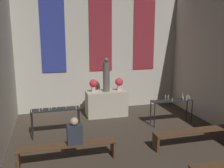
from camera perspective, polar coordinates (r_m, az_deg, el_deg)
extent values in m
cube|color=beige|center=(9.90, -2.72, 8.23)|extent=(6.65, 0.12, 4.89)
cube|color=navy|center=(9.58, -13.38, 10.75)|extent=(0.90, 0.03, 2.74)
cube|color=maroon|center=(9.80, -2.65, 11.06)|extent=(0.90, 0.03, 2.74)
cube|color=maroon|center=(10.33, 7.31, 11.01)|extent=(0.90, 0.03, 2.74)
cube|color=#BCB29E|center=(9.26, -1.28, -4.46)|extent=(1.48, 0.69, 0.92)
cylinder|color=#5B5651|center=(9.04, -1.30, 1.62)|extent=(0.24, 0.24, 1.07)
sphere|color=#5B5651|center=(8.95, -1.32, 5.53)|extent=(0.17, 0.17, 0.17)
cylinder|color=beige|center=(9.02, -4.27, -1.16)|extent=(0.15, 0.15, 0.23)
sphere|color=#DB3342|center=(8.98, -4.29, 0.18)|extent=(0.29, 0.29, 0.29)
cylinder|color=beige|center=(9.24, 1.62, -0.82)|extent=(0.15, 0.15, 0.23)
sphere|color=#DB3342|center=(9.20, 1.62, 0.49)|extent=(0.29, 0.29, 0.29)
cube|color=black|center=(7.55, -12.82, -5.69)|extent=(1.42, 0.37, 0.02)
cylinder|color=black|center=(7.55, -17.86, -9.30)|extent=(0.04, 0.04, 0.81)
cylinder|color=black|center=(7.59, -7.43, -8.72)|extent=(0.04, 0.04, 0.81)
cylinder|color=black|center=(7.85, -17.75, -8.50)|extent=(0.04, 0.04, 0.81)
cylinder|color=black|center=(7.88, -7.74, -7.94)|extent=(0.04, 0.04, 0.81)
cylinder|color=silver|center=(7.70, -8.68, -4.75)|extent=(0.02, 0.02, 0.09)
sphere|color=#F9CC4C|center=(7.68, -8.69, -4.33)|extent=(0.02, 0.02, 0.02)
cylinder|color=silver|center=(7.46, -14.22, -5.36)|extent=(0.02, 0.02, 0.14)
sphere|color=#F9CC4C|center=(7.43, -14.25, -4.77)|extent=(0.02, 0.02, 0.02)
cylinder|color=silver|center=(7.63, -12.59, -5.05)|extent=(0.02, 0.02, 0.09)
sphere|color=#F9CC4C|center=(7.61, -12.61, -4.63)|extent=(0.02, 0.02, 0.02)
cylinder|color=silver|center=(7.43, -16.30, -5.68)|extent=(0.02, 0.02, 0.10)
sphere|color=#F9CC4C|center=(7.41, -16.33, -5.22)|extent=(0.02, 0.02, 0.02)
cylinder|color=silver|center=(7.53, -10.46, -5.01)|extent=(0.02, 0.02, 0.14)
sphere|color=#F9CC4C|center=(7.50, -10.49, -4.41)|extent=(0.02, 0.02, 0.02)
cylinder|color=silver|center=(7.55, -13.76, -5.02)|extent=(0.02, 0.02, 0.16)
sphere|color=#F9CC4C|center=(7.52, -13.79, -4.35)|extent=(0.02, 0.02, 0.02)
cylinder|color=silver|center=(7.42, -8.21, -5.22)|extent=(0.02, 0.02, 0.13)
sphere|color=#F9CC4C|center=(7.40, -8.23, -4.65)|extent=(0.02, 0.02, 0.02)
cylinder|color=silver|center=(7.53, -15.66, -5.13)|extent=(0.02, 0.02, 0.17)
sphere|color=#F9CC4C|center=(7.51, -15.70, -4.42)|extent=(0.02, 0.02, 0.02)
cylinder|color=silver|center=(7.44, -17.97, -5.75)|extent=(0.02, 0.02, 0.10)
sphere|color=#F9CC4C|center=(7.42, -18.00, -5.28)|extent=(0.02, 0.02, 0.02)
cube|color=black|center=(8.54, 13.52, -3.70)|extent=(1.42, 0.37, 0.02)
cylinder|color=black|center=(8.23, 9.69, -7.15)|extent=(0.04, 0.04, 0.81)
cylinder|color=black|center=(8.86, 17.78, -6.17)|extent=(0.04, 0.04, 0.81)
cylinder|color=black|center=(8.50, 8.81, -6.50)|extent=(0.04, 0.04, 0.81)
cylinder|color=black|center=(9.11, 16.72, -5.61)|extent=(0.04, 0.04, 0.81)
cylinder|color=silver|center=(8.81, 16.92, -2.85)|extent=(0.02, 0.02, 0.15)
sphere|color=#F9CC4C|center=(8.78, 16.95, -2.29)|extent=(0.02, 0.02, 0.02)
cylinder|color=silver|center=(8.61, 12.74, -2.98)|extent=(0.02, 0.02, 0.14)
sphere|color=#F9CC4C|center=(8.59, 12.76, -2.46)|extent=(0.02, 0.02, 0.02)
cylinder|color=silver|center=(8.64, 16.63, -3.14)|extent=(0.02, 0.02, 0.14)
sphere|color=#F9CC4C|center=(8.63, 16.66, -2.62)|extent=(0.02, 0.02, 0.02)
cylinder|color=silver|center=(8.66, 16.00, -3.17)|extent=(0.02, 0.02, 0.11)
sphere|color=#F9CC4C|center=(8.65, 16.02, -2.73)|extent=(0.02, 0.02, 0.02)
cylinder|color=silver|center=(8.79, 17.27, -3.01)|extent=(0.02, 0.02, 0.12)
sphere|color=#F9CC4C|center=(8.77, 17.30, -2.57)|extent=(0.02, 0.02, 0.02)
cylinder|color=silver|center=(8.53, 12.12, -3.08)|extent=(0.02, 0.02, 0.15)
sphere|color=#F9CC4C|center=(8.50, 12.14, -2.53)|extent=(0.02, 0.02, 0.02)
cylinder|color=silver|center=(8.35, 9.70, -3.35)|extent=(0.02, 0.02, 0.13)
sphere|color=#F9CC4C|center=(8.33, 9.71, -2.83)|extent=(0.02, 0.02, 0.02)
cylinder|color=silver|center=(8.41, 13.57, -3.50)|extent=(0.02, 0.02, 0.10)
sphere|color=#F9CC4C|center=(8.40, 13.59, -3.09)|extent=(0.02, 0.02, 0.02)
cylinder|color=silver|center=(8.88, 15.84, -2.68)|extent=(0.02, 0.02, 0.15)
sphere|color=#F9CC4C|center=(8.86, 15.87, -2.14)|extent=(0.02, 0.02, 0.02)
cube|color=#4C331E|center=(6.16, -10.12, -13.52)|extent=(2.29, 0.36, 0.03)
cube|color=#4C331E|center=(6.28, -20.64, -15.85)|extent=(0.06, 0.32, 0.42)
cube|color=#4C331E|center=(6.42, 0.26, -14.42)|extent=(0.06, 0.32, 0.42)
cube|color=#4C331E|center=(7.22, 18.25, -10.08)|extent=(2.29, 0.36, 0.03)
cube|color=#4C331E|center=(6.79, 9.97, -13.11)|extent=(0.06, 0.32, 0.42)
cube|color=#282D38|center=(6.07, -8.52, -11.34)|extent=(0.36, 0.24, 0.46)
sphere|color=tan|center=(5.95, -8.61, -8.46)|extent=(0.19, 0.19, 0.19)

